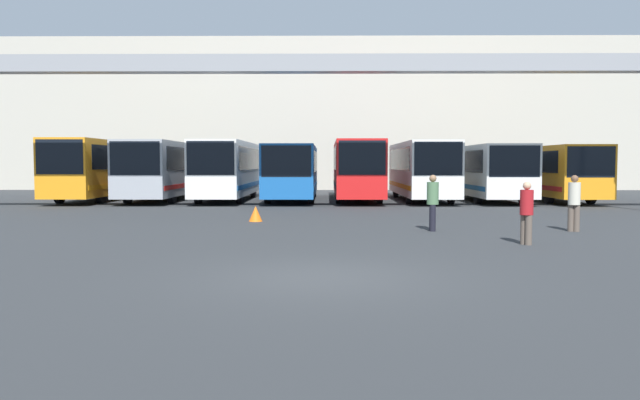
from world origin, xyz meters
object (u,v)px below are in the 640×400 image
object	(u,v)px
bus_slot_5	(421,167)
pedestrian_far_center	(574,202)
bus_slot_0	(101,166)
bus_slot_1	(165,167)
bus_slot_3	(293,169)
bus_slot_6	(486,169)
bus_slot_2	(228,167)
traffic_cone	(256,214)
bus_slot_7	(548,170)
pedestrian_mid_left	(433,201)
bus_slot_4	(356,167)
pedestrian_near_left	(527,211)

from	to	relation	value
bus_slot_5	pedestrian_far_center	size ratio (longest dim) A/B	6.14
bus_slot_0	pedestrian_far_center	world-z (taller)	bus_slot_0
bus_slot_1	bus_slot_3	xyz separation A→B (m)	(7.19, 0.20, -0.11)
bus_slot_6	bus_slot_0	bearing A→B (deg)	179.24
bus_slot_2	pedestrian_far_center	distance (m)	20.37
pedestrian_far_center	traffic_cone	bearing A→B (deg)	-175.54
bus_slot_0	bus_slot_3	size ratio (longest dim) A/B	0.97
bus_slot_7	pedestrian_far_center	xyz separation A→B (m)	(-4.91, -16.09, -0.81)
pedestrian_far_center	pedestrian_mid_left	world-z (taller)	pedestrian_mid_left
bus_slot_6	traffic_cone	xyz separation A→B (m)	(-11.41, -12.43, -1.47)
traffic_cone	bus_slot_6	bearing A→B (deg)	47.45
bus_slot_0	bus_slot_6	world-z (taller)	bus_slot_0
bus_slot_4	bus_slot_7	distance (m)	10.78
bus_slot_4	pedestrian_far_center	distance (m)	17.27
bus_slot_2	traffic_cone	distance (m)	12.87
bus_slot_1	traffic_cone	xyz separation A→B (m)	(6.55, -12.70, -1.58)
bus_slot_5	bus_slot_0	bearing A→B (deg)	179.49
bus_slot_1	bus_slot_0	bearing A→B (deg)	179.69
bus_slot_5	bus_slot_6	bearing A→B (deg)	-2.03
bus_slot_0	bus_slot_7	world-z (taller)	bus_slot_0
bus_slot_1	pedestrian_mid_left	world-z (taller)	bus_slot_1
bus_slot_2	bus_slot_5	xyz separation A→B (m)	(10.78, 0.13, -0.02)
bus_slot_0	traffic_cone	xyz separation A→B (m)	(10.15, -12.72, -1.63)
bus_slot_1	pedestrian_mid_left	xyz separation A→B (m)	(12.36, -15.79, -0.94)
bus_slot_6	pedestrian_mid_left	world-z (taller)	bus_slot_6
pedestrian_far_center	bus_slot_7	bearing A→B (deg)	95.00
bus_slot_4	traffic_cone	size ratio (longest dim) A/B	20.87
bus_slot_2	pedestrian_near_left	world-z (taller)	bus_slot_2
bus_slot_5	traffic_cone	xyz separation A→B (m)	(-7.82, -12.56, -1.57)
bus_slot_2	pedestrian_near_left	xyz separation A→B (m)	(10.62, -18.71, -1.00)
bus_slot_5	traffic_cone	bearing A→B (deg)	-121.91
bus_slot_0	pedestrian_far_center	bearing A→B (deg)	-38.16
bus_slot_6	bus_slot_4	bearing A→B (deg)	175.28
bus_slot_6	bus_slot_7	size ratio (longest dim) A/B	0.92
bus_slot_2	bus_slot_6	distance (m)	14.37
bus_slot_2	bus_slot_7	world-z (taller)	bus_slot_2
bus_slot_2	pedestrian_far_center	size ratio (longest dim) A/B	5.99
pedestrian_far_center	bus_slot_0	bearing A→B (deg)	163.81
bus_slot_6	pedestrian_far_center	world-z (taller)	bus_slot_6
bus_slot_4	bus_slot_7	size ratio (longest dim) A/B	1.02
bus_slot_3	pedestrian_far_center	xyz separation A→B (m)	(9.46, -16.08, -0.83)
bus_slot_6	pedestrian_mid_left	distance (m)	16.53
bus_slot_1	bus_slot_7	world-z (taller)	bus_slot_1
bus_slot_5	pedestrian_near_left	size ratio (longest dim) A/B	6.55
bus_slot_1	bus_slot_4	bearing A→B (deg)	1.74
bus_slot_7	pedestrian_far_center	world-z (taller)	bus_slot_7
bus_slot_7	bus_slot_2	bearing A→B (deg)	-178.47
bus_slot_0	pedestrian_mid_left	world-z (taller)	bus_slot_0
bus_slot_3	bus_slot_6	xyz separation A→B (m)	(10.78, -0.47, -0.00)
bus_slot_0	pedestrian_near_left	bearing A→B (deg)	-46.87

